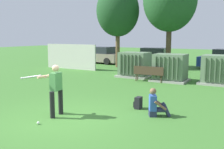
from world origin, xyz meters
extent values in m
plane|color=#3D752D|center=(0.00, 0.00, 0.00)|extent=(96.00, 96.00, 0.00)
cube|color=beige|center=(-8.03, 10.50, 1.00)|extent=(4.80, 0.12, 2.00)
cube|color=#9E9B93|center=(-1.71, 9.23, 0.06)|extent=(2.10, 1.70, 0.12)
cube|color=#607A5B|center=(-1.71, 9.23, 0.87)|extent=(1.80, 1.40, 1.50)
cube|color=#52684E|center=(-2.35, 8.47, 0.87)|extent=(0.06, 0.12, 1.27)
cube|color=#52684E|center=(-2.10, 8.47, 0.87)|extent=(0.06, 0.12, 1.27)
cube|color=#52684E|center=(-1.84, 8.47, 0.87)|extent=(0.06, 0.12, 1.27)
cube|color=#52684E|center=(-1.59, 8.47, 0.87)|extent=(0.06, 0.12, 1.27)
cube|color=#52684E|center=(-1.33, 8.47, 0.87)|extent=(0.06, 0.12, 1.27)
cube|color=#52684E|center=(-1.08, 8.47, 0.87)|extent=(0.06, 0.12, 1.27)
cube|color=#9E9B93|center=(0.82, 8.77, 0.06)|extent=(2.10, 1.70, 0.12)
cube|color=#607A5B|center=(0.82, 8.77, 0.87)|extent=(1.80, 1.40, 1.50)
cube|color=#52684E|center=(0.18, 8.01, 0.87)|extent=(0.06, 0.12, 1.27)
cube|color=#52684E|center=(0.43, 8.01, 0.87)|extent=(0.06, 0.12, 1.27)
cube|color=#52684E|center=(0.69, 8.01, 0.87)|extent=(0.06, 0.12, 1.27)
cube|color=#52684E|center=(0.94, 8.01, 0.87)|extent=(0.06, 0.12, 1.27)
cube|color=#52684E|center=(1.20, 8.01, 0.87)|extent=(0.06, 0.12, 1.27)
cube|color=#52684E|center=(1.45, 8.01, 0.87)|extent=(0.06, 0.12, 1.27)
cube|color=#9E9B93|center=(3.52, 9.15, 0.06)|extent=(2.10, 1.70, 0.12)
cube|color=#607A5B|center=(3.52, 9.15, 0.87)|extent=(1.80, 1.40, 1.50)
cube|color=#52684E|center=(2.88, 8.39, 0.87)|extent=(0.06, 0.12, 1.27)
cube|color=#52684E|center=(3.14, 8.39, 0.87)|extent=(0.06, 0.12, 1.27)
cube|color=#52684E|center=(3.39, 8.39, 0.87)|extent=(0.06, 0.12, 1.27)
cube|color=#52684E|center=(3.65, 8.39, 0.87)|extent=(0.06, 0.12, 1.27)
cube|color=#4C3828|center=(-0.20, 8.00, 0.45)|extent=(1.82, 0.53, 0.05)
cube|color=#4C3828|center=(-0.19, 7.82, 0.70)|extent=(1.80, 0.17, 0.44)
cylinder|color=#4C3828|center=(-0.97, 8.08, 0.21)|extent=(0.06, 0.06, 0.42)
cylinder|color=#4C3828|center=(0.55, 8.19, 0.21)|extent=(0.06, 0.06, 0.42)
cylinder|color=#4C3828|center=(-0.95, 7.81, 0.21)|extent=(0.06, 0.06, 0.42)
cylinder|color=#4C3828|center=(0.57, 7.92, 0.21)|extent=(0.06, 0.06, 0.42)
cylinder|color=black|center=(-0.32, -0.13, 0.44)|extent=(0.16, 0.16, 0.88)
cylinder|color=black|center=(-0.37, 0.35, 0.44)|extent=(0.16, 0.16, 0.88)
cube|color=#4C8C4C|center=(-0.35, 0.11, 1.18)|extent=(0.28, 0.42, 0.60)
sphere|color=#DBAD89|center=(-0.35, 0.11, 1.62)|extent=(0.23, 0.23, 0.23)
cylinder|color=#DBAD89|center=(-0.71, -0.02, 1.34)|extent=(0.21, 0.55, 0.09)
cylinder|color=#DBAD89|center=(-0.73, 0.16, 1.34)|extent=(0.32, 0.53, 0.09)
cylinder|color=#B2B2B7|center=(-1.39, -0.01, 1.27)|extent=(0.85, 0.16, 0.21)
sphere|color=#B2B2B7|center=(-0.97, 0.04, 1.34)|extent=(0.08, 0.08, 0.08)
sphere|color=white|center=(-0.25, -0.84, 0.04)|extent=(0.09, 0.09, 0.09)
cube|color=#282D4C|center=(2.46, 1.72, 0.10)|extent=(0.38, 0.41, 0.20)
cube|color=#3359B2|center=(2.46, 1.72, 0.46)|extent=(0.37, 0.42, 0.52)
sphere|color=brown|center=(2.46, 1.72, 0.85)|extent=(0.22, 0.22, 0.22)
cylinder|color=#282D4C|center=(2.61, 1.92, 0.22)|extent=(0.46, 0.34, 0.13)
cylinder|color=#282D4C|center=(2.80, 2.03, 0.23)|extent=(0.32, 0.25, 0.46)
cylinder|color=#282D4C|center=(2.71, 1.74, 0.22)|extent=(0.46, 0.34, 0.13)
cylinder|color=#282D4C|center=(2.90, 1.85, 0.23)|extent=(0.32, 0.25, 0.46)
cylinder|color=brown|center=(2.54, 2.03, 0.42)|extent=(0.40, 0.28, 0.32)
cylinder|color=brown|center=(2.77, 1.63, 0.42)|extent=(0.40, 0.28, 0.32)
cube|color=black|center=(1.67, 2.31, 0.22)|extent=(0.21, 0.32, 0.44)
cube|color=black|center=(1.54, 2.31, 0.15)|extent=(0.06, 0.22, 0.22)
cylinder|color=brown|center=(-5.35, 13.56, 1.46)|extent=(0.36, 0.36, 2.92)
ellipsoid|color=#1E4723|center=(-5.35, 13.56, 4.74)|extent=(3.60, 3.60, 4.27)
cylinder|color=#4C3828|center=(-0.99, 13.92, 1.67)|extent=(0.41, 0.41, 3.34)
ellipsoid|color=#235128|center=(-0.99, 13.92, 5.42)|extent=(4.11, 4.11, 4.88)
cube|color=gray|center=(-8.26, 15.51, 0.58)|extent=(4.33, 2.04, 0.80)
cube|color=#262B33|center=(-8.11, 15.49, 1.30)|extent=(2.22, 1.73, 0.64)
cylinder|color=black|center=(-9.62, 14.77, 0.32)|extent=(0.66, 0.27, 0.64)
cylinder|color=black|center=(-9.48, 16.46, 0.32)|extent=(0.66, 0.27, 0.64)
cylinder|color=black|center=(-7.03, 14.55, 0.32)|extent=(0.66, 0.27, 0.64)
cylinder|color=black|center=(-6.89, 16.25, 0.32)|extent=(0.66, 0.27, 0.64)
cube|color=#B2B2B7|center=(-3.11, 15.91, 0.58)|extent=(4.37, 2.16, 0.80)
cube|color=#262B33|center=(-2.96, 15.93, 1.30)|extent=(2.26, 1.79, 0.64)
cylinder|color=black|center=(-4.30, 14.92, 0.32)|extent=(0.66, 0.29, 0.64)
cylinder|color=black|center=(-4.50, 16.61, 0.32)|extent=(0.66, 0.29, 0.64)
cylinder|color=black|center=(-1.72, 15.22, 0.32)|extent=(0.66, 0.29, 0.64)
cylinder|color=black|center=(-1.91, 16.91, 0.32)|extent=(0.66, 0.29, 0.64)
cylinder|color=black|center=(1.60, 15.67, 0.32)|extent=(0.66, 0.28, 0.64)
cylinder|color=black|center=(1.76, 17.36, 0.32)|extent=(0.66, 0.28, 0.64)
camera|label=1|loc=(5.59, -6.49, 2.69)|focal=42.59mm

